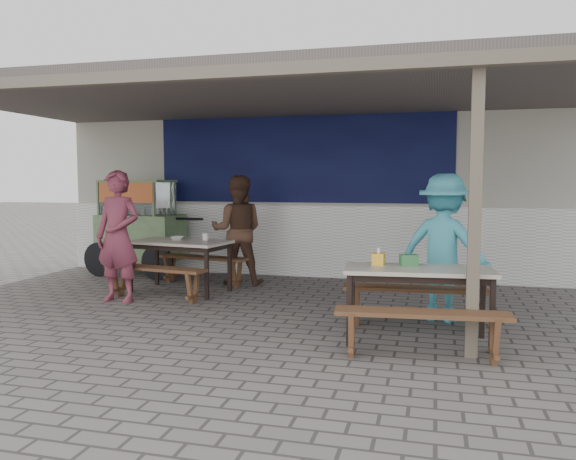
% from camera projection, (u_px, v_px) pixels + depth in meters
% --- Properties ---
extents(ground, '(60.00, 60.00, 0.00)m').
position_uv_depth(ground, '(258.00, 318.00, 6.63)').
color(ground, '#67615D').
rests_on(ground, ground).
extents(back_wall, '(9.00, 1.28, 3.50)m').
position_uv_depth(back_wall, '(319.00, 175.00, 9.92)').
color(back_wall, '#B3B1A1').
rests_on(back_wall, ground).
extents(warung_roof, '(9.00, 4.21, 2.81)m').
position_uv_depth(warung_roof, '(279.00, 95.00, 7.25)').
color(warung_roof, '#554C49').
rests_on(warung_roof, ground).
extents(table_left, '(1.51, 0.96, 0.75)m').
position_uv_depth(table_left, '(180.00, 246.00, 8.11)').
color(table_left, beige).
rests_on(table_left, ground).
extents(bench_left_street, '(1.53, 0.51, 0.45)m').
position_uv_depth(bench_left_street, '(155.00, 275.00, 7.60)').
color(bench_left_street, brown).
rests_on(bench_left_street, ground).
extents(bench_left_wall, '(1.53, 0.51, 0.45)m').
position_uv_depth(bench_left_wall, '(202.00, 263.00, 8.69)').
color(bench_left_wall, brown).
rests_on(bench_left_wall, ground).
extents(table_right, '(1.50, 0.76, 0.75)m').
position_uv_depth(table_right, '(418.00, 276.00, 5.56)').
color(table_right, beige).
rests_on(table_right, ground).
extents(bench_right_street, '(1.57, 0.42, 0.45)m').
position_uv_depth(bench_right_street, '(422.00, 323.00, 5.02)').
color(bench_right_street, brown).
rests_on(bench_right_street, ground).
extents(bench_right_wall, '(1.57, 0.42, 0.45)m').
position_uv_depth(bench_right_wall, '(414.00, 297.00, 6.17)').
color(bench_right_wall, brown).
rests_on(bench_right_wall, ground).
extents(vendor_cart, '(2.08, 0.91, 1.63)m').
position_uv_depth(vendor_cart, '(139.00, 224.00, 9.58)').
color(vendor_cart, '#7B9C68').
rests_on(vendor_cart, ground).
extents(patron_street_side, '(0.67, 0.47, 1.75)m').
position_uv_depth(patron_street_side, '(118.00, 236.00, 7.45)').
color(patron_street_side, brown).
rests_on(patron_street_side, ground).
extents(patron_wall_side, '(0.95, 0.81, 1.69)m').
position_uv_depth(patron_wall_side, '(237.00, 230.00, 8.69)').
color(patron_wall_side, '#4E3325').
rests_on(patron_wall_side, ground).
extents(patron_right_table, '(1.25, 0.97, 1.69)m').
position_uv_depth(patron_right_table, '(444.00, 248.00, 6.42)').
color(patron_right_table, '#43A9BC').
rests_on(patron_right_table, ground).
extents(tissue_box, '(0.13, 0.13, 0.12)m').
position_uv_depth(tissue_box, '(379.00, 259.00, 5.77)').
color(tissue_box, yellow).
rests_on(tissue_box, table_right).
extents(donation_box, '(0.20, 0.16, 0.12)m').
position_uv_depth(donation_box, '(409.00, 260.00, 5.70)').
color(donation_box, '#357841').
rests_on(donation_box, table_right).
extents(condiment_jar, '(0.09, 0.09, 0.10)m').
position_uv_depth(condiment_jar, '(205.00, 237.00, 8.20)').
color(condiment_jar, white).
rests_on(condiment_jar, table_left).
extents(condiment_bowl, '(0.26, 0.26, 0.05)m').
position_uv_depth(condiment_bowl, '(177.00, 238.00, 8.22)').
color(condiment_bowl, white).
rests_on(condiment_bowl, table_left).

